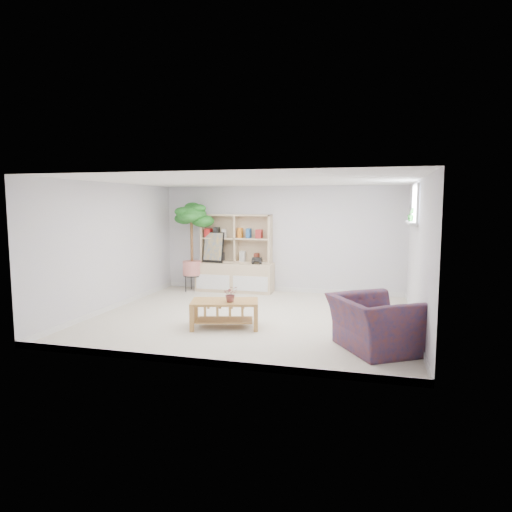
% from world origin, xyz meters
% --- Properties ---
extents(floor, '(5.50, 5.00, 0.01)m').
position_xyz_m(floor, '(0.00, 0.00, 0.00)').
color(floor, beige).
rests_on(floor, ground).
extents(ceiling, '(5.50, 5.00, 0.01)m').
position_xyz_m(ceiling, '(0.00, 0.00, 2.40)').
color(ceiling, white).
rests_on(ceiling, walls).
extents(walls, '(5.51, 5.01, 2.40)m').
position_xyz_m(walls, '(0.00, 0.00, 1.20)').
color(walls, silver).
rests_on(walls, floor).
extents(baseboard, '(5.50, 5.00, 0.10)m').
position_xyz_m(baseboard, '(0.00, 0.00, 0.05)').
color(baseboard, silver).
rests_on(baseboard, floor).
extents(window, '(0.10, 0.98, 0.68)m').
position_xyz_m(window, '(2.73, 0.60, 2.00)').
color(window, white).
rests_on(window, walls).
extents(window_sill, '(0.14, 1.00, 0.04)m').
position_xyz_m(window_sill, '(2.67, 0.60, 1.68)').
color(window_sill, silver).
rests_on(window_sill, walls).
extents(storage_unit, '(1.76, 0.59, 1.76)m').
position_xyz_m(storage_unit, '(-1.01, 2.24, 0.88)').
color(storage_unit, tan).
rests_on(storage_unit, floor).
extents(poster, '(0.52, 0.19, 0.70)m').
position_xyz_m(poster, '(-1.50, 2.17, 1.01)').
color(poster, gold).
rests_on(poster, storage_unit).
extents(toy_truck, '(0.33, 0.25, 0.16)m').
position_xyz_m(toy_truck, '(-0.47, 2.17, 0.74)').
color(toy_truck, black).
rests_on(toy_truck, storage_unit).
extents(coffee_table, '(1.19, 0.85, 0.44)m').
position_xyz_m(coffee_table, '(-0.26, -0.73, 0.22)').
color(coffee_table, '#9B6634').
rests_on(coffee_table, floor).
extents(table_plant, '(0.30, 0.29, 0.26)m').
position_xyz_m(table_plant, '(-0.14, -0.79, 0.57)').
color(table_plant, '#215422').
rests_on(table_plant, coffee_table).
extents(floor_tree, '(0.76, 0.76, 2.04)m').
position_xyz_m(floor_tree, '(-1.97, 2.01, 1.02)').
color(floor_tree, '#175E19').
rests_on(floor_tree, floor).
extents(armchair, '(1.44, 1.49, 0.84)m').
position_xyz_m(armchair, '(2.10, -1.30, 0.42)').
color(armchair, navy).
rests_on(armchair, floor).
extents(sill_plant, '(0.16, 0.14, 0.24)m').
position_xyz_m(sill_plant, '(2.67, 0.71, 1.82)').
color(sill_plant, '#175E19').
rests_on(sill_plant, window_sill).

